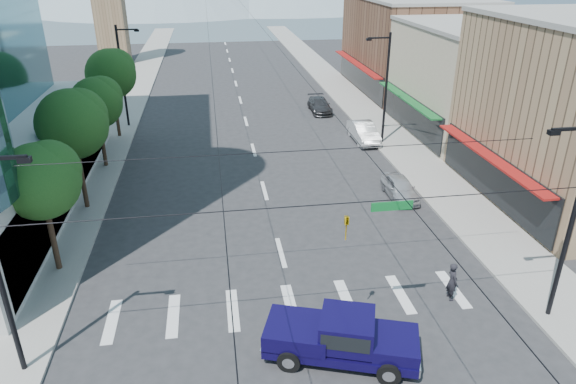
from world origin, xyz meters
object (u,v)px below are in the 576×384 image
parked_car_mid (364,132)px  parked_car_far (320,105)px  pedestrian (452,281)px  pickup_truck (340,336)px  parked_car_near (400,188)px

parked_car_mid → parked_car_far: bearing=100.1°
pedestrian → pickup_truck: bearing=116.4°
pedestrian → parked_car_mid: bearing=-6.0°
pickup_truck → pedestrian: 6.65m
parked_car_near → parked_car_mid: parked_car_mid is taller
pickup_truck → parked_car_near: size_ratio=1.55×
pedestrian → parked_car_mid: (2.27, 21.89, -0.13)m
parked_car_mid → parked_car_near: bearing=-95.1°
parked_car_near → parked_car_far: (-0.96, 20.53, -0.00)m
pedestrian → parked_car_far: 31.28m
pickup_truck → parked_car_near: 15.57m
parked_car_mid → parked_car_far: 9.56m
pedestrian → parked_car_near: pedestrian is taller
pickup_truck → pedestrian: (5.95, 2.96, -0.12)m
parked_car_near → parked_car_mid: bearing=86.4°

